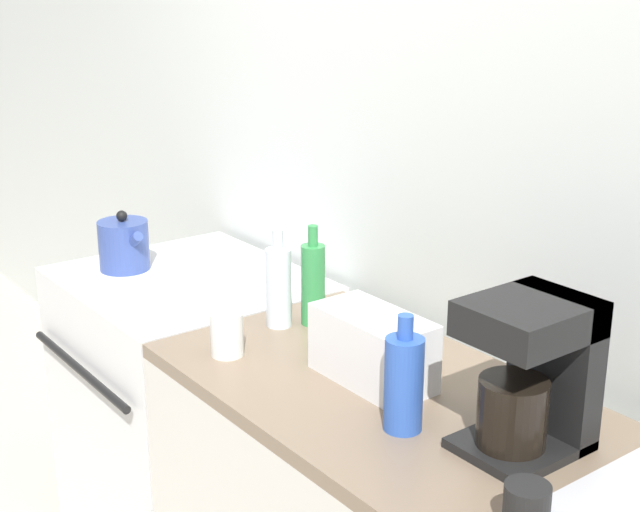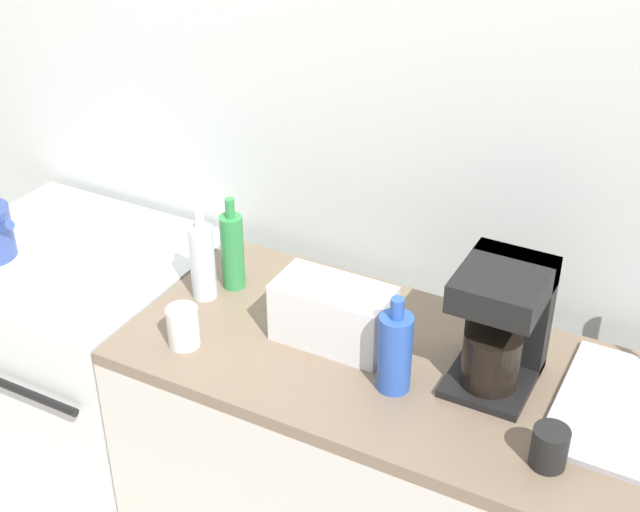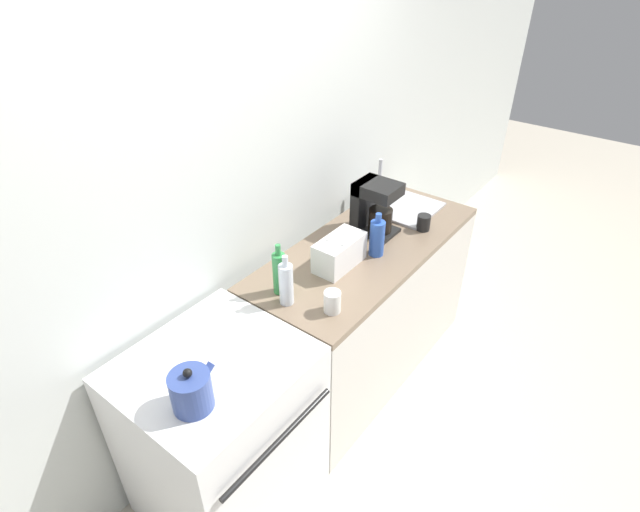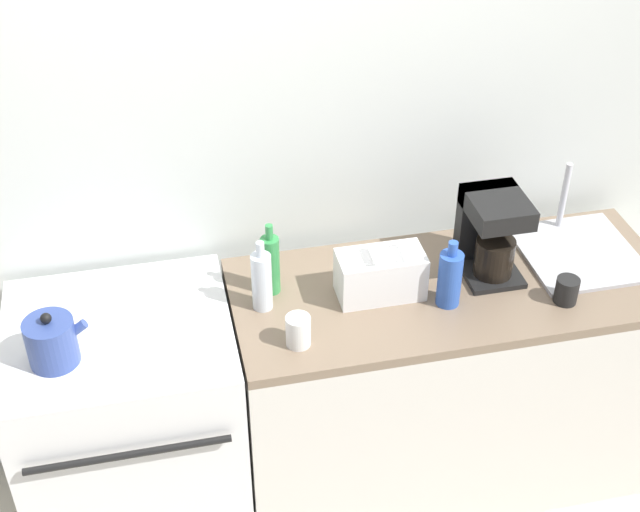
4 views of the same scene
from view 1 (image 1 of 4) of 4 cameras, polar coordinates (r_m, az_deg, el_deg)
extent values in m
cube|color=silver|center=(2.40, 6.49, 5.03)|extent=(8.00, 0.05, 2.60)
cube|color=silver|center=(2.94, -8.10, -9.97)|extent=(0.75, 0.68, 0.93)
cube|color=black|center=(2.75, -8.51, -1.56)|extent=(0.73, 0.66, 0.02)
cylinder|color=black|center=(2.84, -12.67, -1.14)|extent=(0.22, 0.22, 0.01)
cylinder|color=black|center=(2.55, -9.49, -3.11)|extent=(0.22, 0.22, 0.01)
cylinder|color=black|center=(2.96, -7.68, -0.07)|extent=(0.22, 0.22, 0.01)
cylinder|color=black|center=(2.68, -4.13, -1.84)|extent=(0.22, 0.22, 0.01)
cylinder|color=black|center=(2.69, -15.16, -7.00)|extent=(0.63, 0.02, 0.02)
cube|color=#7A6651|center=(1.90, 8.49, -11.20)|extent=(1.54, 0.64, 0.04)
cylinder|color=#33478C|center=(2.84, -12.45, 0.67)|extent=(0.16, 0.16, 0.16)
sphere|color=black|center=(2.81, -12.57, 2.52)|extent=(0.03, 0.03, 0.03)
cylinder|color=#33478C|center=(2.77, -11.84, 0.93)|extent=(0.09, 0.03, 0.07)
cube|color=white|center=(2.03, 3.40, -5.87)|extent=(0.29, 0.15, 0.16)
cube|color=black|center=(2.04, 2.50, -3.43)|extent=(0.04, 0.10, 0.01)
cube|color=black|center=(1.96, 4.41, -4.29)|extent=(0.04, 0.10, 0.01)
cube|color=black|center=(1.83, 12.67, -11.65)|extent=(0.19, 0.24, 0.02)
cube|color=black|center=(1.83, 14.81, -6.77)|extent=(0.19, 0.06, 0.31)
cube|color=black|center=(1.71, 13.26, -3.94)|extent=(0.19, 0.24, 0.07)
cylinder|color=black|center=(1.77, 12.20, -9.76)|extent=(0.14, 0.14, 0.14)
cylinder|color=#2D56B7|center=(1.82, 5.38, -8.18)|extent=(0.08, 0.08, 0.20)
cylinder|color=#2D56B7|center=(1.77, 5.49, -4.54)|extent=(0.03, 0.03, 0.05)
cylinder|color=#338C47|center=(2.34, -0.45, -1.87)|extent=(0.06, 0.06, 0.22)
cylinder|color=#338C47|center=(2.29, -0.46, 1.31)|extent=(0.03, 0.03, 0.05)
cylinder|color=silver|center=(2.33, -2.67, -2.05)|extent=(0.07, 0.07, 0.21)
cylinder|color=silver|center=(2.28, -2.71, 1.05)|extent=(0.03, 0.03, 0.05)
cylinder|color=white|center=(2.18, -5.99, -5.00)|extent=(0.08, 0.08, 0.11)
cylinder|color=black|center=(1.57, 13.06, -15.56)|extent=(0.08, 0.08, 0.09)
camera|label=2|loc=(0.85, -84.22, 36.38)|focal=50.00mm
camera|label=3|loc=(3.24, -41.02, 24.67)|focal=28.00mm
camera|label=4|loc=(2.58, -72.00, 29.87)|focal=50.00mm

